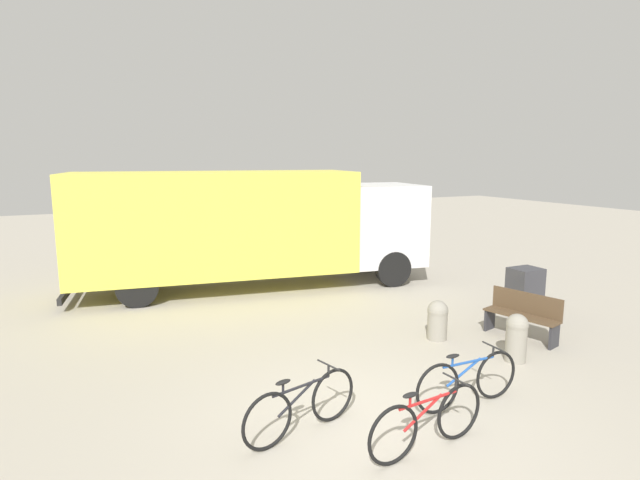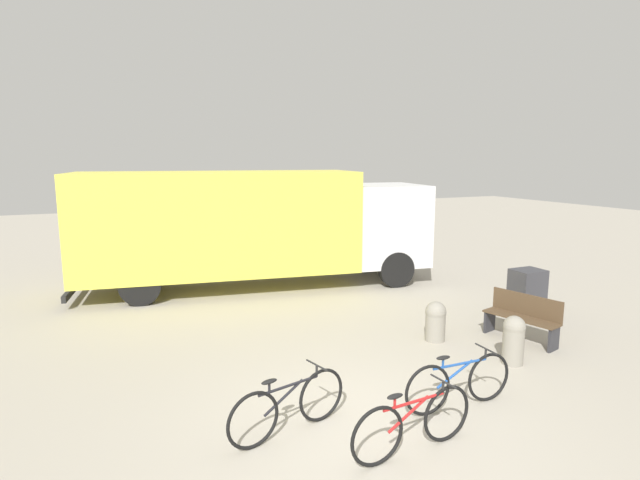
{
  "view_description": "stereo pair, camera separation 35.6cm",
  "coord_description": "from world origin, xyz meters",
  "px_view_note": "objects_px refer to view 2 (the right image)",
  "views": [
    {
      "loc": [
        -3.27,
        -5.2,
        3.5
      ],
      "look_at": [
        1.49,
        4.7,
        1.68
      ],
      "focal_mm": 28.0,
      "sensor_mm": 36.0,
      "label": 1
    },
    {
      "loc": [
        -2.95,
        -5.34,
        3.5
      ],
      "look_at": [
        1.49,
        4.7,
        1.68
      ],
      "focal_mm": 28.0,
      "sensor_mm": 36.0,
      "label": 2
    }
  ],
  "objects_px": {
    "delivery_truck": "(253,223)",
    "bicycle_far": "(459,382)",
    "utility_box": "(527,294)",
    "park_bench": "(523,316)",
    "bicycle_near": "(289,405)",
    "bicycle_middle": "(413,423)",
    "bollard_near_bench": "(514,338)",
    "bollard_far_bench": "(435,320)"
  },
  "relations": [
    {
      "from": "bollard_near_bench",
      "to": "bollard_far_bench",
      "type": "height_order",
      "value": "bollard_near_bench"
    },
    {
      "from": "park_bench",
      "to": "bollard_near_bench",
      "type": "relative_size",
      "value": 1.74
    },
    {
      "from": "bicycle_near",
      "to": "bollard_near_bench",
      "type": "height_order",
      "value": "bollard_near_bench"
    },
    {
      "from": "bicycle_near",
      "to": "utility_box",
      "type": "distance_m",
      "value": 6.8
    },
    {
      "from": "bicycle_middle",
      "to": "bollard_near_bench",
      "type": "distance_m",
      "value": 3.42
    },
    {
      "from": "utility_box",
      "to": "bicycle_far",
      "type": "bearing_deg",
      "value": -146.67
    },
    {
      "from": "bicycle_middle",
      "to": "utility_box",
      "type": "relative_size",
      "value": 1.63
    },
    {
      "from": "utility_box",
      "to": "park_bench",
      "type": "bearing_deg",
      "value": -138.7
    },
    {
      "from": "bicycle_near",
      "to": "utility_box",
      "type": "xyz_separation_m",
      "value": [
        6.41,
        2.29,
        0.16
      ]
    },
    {
      "from": "bicycle_far",
      "to": "utility_box",
      "type": "relative_size",
      "value": 1.64
    },
    {
      "from": "delivery_truck",
      "to": "bicycle_near",
      "type": "relative_size",
      "value": 5.53
    },
    {
      "from": "bicycle_middle",
      "to": "bollard_far_bench",
      "type": "distance_m",
      "value": 3.89
    },
    {
      "from": "bollard_far_bench",
      "to": "utility_box",
      "type": "bearing_deg",
      "value": 6.86
    },
    {
      "from": "delivery_truck",
      "to": "bicycle_far",
      "type": "bearing_deg",
      "value": -75.86
    },
    {
      "from": "delivery_truck",
      "to": "bicycle_middle",
      "type": "bearing_deg",
      "value": -84.62
    },
    {
      "from": "utility_box",
      "to": "bollard_near_bench",
      "type": "bearing_deg",
      "value": -140.31
    },
    {
      "from": "delivery_truck",
      "to": "bicycle_near",
      "type": "distance_m",
      "value": 7.62
    },
    {
      "from": "park_bench",
      "to": "bicycle_near",
      "type": "xyz_separation_m",
      "value": [
        -5.29,
        -1.3,
        -0.09
      ]
    },
    {
      "from": "delivery_truck",
      "to": "bicycle_far",
      "type": "xyz_separation_m",
      "value": [
        0.72,
        -7.64,
        -1.36
      ]
    },
    {
      "from": "bicycle_middle",
      "to": "utility_box",
      "type": "distance_m",
      "value": 6.15
    },
    {
      "from": "park_bench",
      "to": "bollard_far_bench",
      "type": "height_order",
      "value": "park_bench"
    },
    {
      "from": "bollard_far_bench",
      "to": "utility_box",
      "type": "xyz_separation_m",
      "value": [
        2.67,
        0.32,
        0.13
      ]
    },
    {
      "from": "delivery_truck",
      "to": "bollard_near_bench",
      "type": "distance_m",
      "value": 7.37
    },
    {
      "from": "bicycle_near",
      "to": "bollard_near_bench",
      "type": "relative_size",
      "value": 2.04
    },
    {
      "from": "delivery_truck",
      "to": "bicycle_far",
      "type": "distance_m",
      "value": 7.79
    },
    {
      "from": "bicycle_near",
      "to": "bicycle_middle",
      "type": "relative_size",
      "value": 0.98
    },
    {
      "from": "bicycle_far",
      "to": "bollard_far_bench",
      "type": "distance_m",
      "value": 2.65
    },
    {
      "from": "bicycle_near",
      "to": "bicycle_middle",
      "type": "distance_m",
      "value": 1.56
    },
    {
      "from": "delivery_truck",
      "to": "bollard_near_bench",
      "type": "height_order",
      "value": "delivery_truck"
    },
    {
      "from": "bicycle_near",
      "to": "bollard_far_bench",
      "type": "distance_m",
      "value": 4.22
    },
    {
      "from": "delivery_truck",
      "to": "park_bench",
      "type": "height_order",
      "value": "delivery_truck"
    },
    {
      "from": "bicycle_far",
      "to": "utility_box",
      "type": "bearing_deg",
      "value": 34.14
    },
    {
      "from": "park_bench",
      "to": "bicycle_far",
      "type": "height_order",
      "value": "park_bench"
    },
    {
      "from": "bicycle_near",
      "to": "bicycle_far",
      "type": "bearing_deg",
      "value": -22.34
    },
    {
      "from": "delivery_truck",
      "to": "bicycle_near",
      "type": "height_order",
      "value": "delivery_truck"
    },
    {
      "from": "bollard_near_bench",
      "to": "park_bench",
      "type": "bearing_deg",
      "value": 37.82
    },
    {
      "from": "bicycle_far",
      "to": "utility_box",
      "type": "distance_m",
      "value": 4.78
    },
    {
      "from": "bicycle_near",
      "to": "bicycle_middle",
      "type": "xyz_separation_m",
      "value": [
        1.21,
        -0.99,
        0.0
      ]
    },
    {
      "from": "bollard_far_bench",
      "to": "bicycle_middle",
      "type": "bearing_deg",
      "value": -130.53
    },
    {
      "from": "bicycle_far",
      "to": "bollard_far_bench",
      "type": "height_order",
      "value": "bicycle_far"
    },
    {
      "from": "bicycle_near",
      "to": "bollard_near_bench",
      "type": "xyz_separation_m",
      "value": [
        4.28,
        0.52,
        0.07
      ]
    },
    {
      "from": "delivery_truck",
      "to": "utility_box",
      "type": "relative_size",
      "value": 8.82
    }
  ]
}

